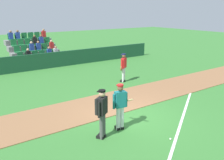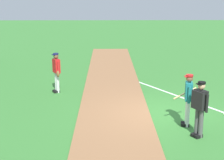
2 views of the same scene
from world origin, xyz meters
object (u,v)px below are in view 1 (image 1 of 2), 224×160
umpire_home_plate (102,111)px  batter_teal_jersey (120,105)px  runner_red_jersey (124,67)px  baseball (170,139)px

umpire_home_plate → batter_teal_jersey: bearing=9.0°
runner_red_jersey → baseball: (-2.89, -6.47, -0.93)m
batter_teal_jersey → baseball: batter_teal_jersey is taller
batter_teal_jersey → baseball: bearing=-59.0°
batter_teal_jersey → umpire_home_plate: same height
umpire_home_plate → baseball: bearing=-38.5°
batter_teal_jersey → umpire_home_plate: size_ratio=1.00×
baseball → umpire_home_plate: bearing=141.5°
runner_red_jersey → baseball: 7.14m
umpire_home_plate → runner_red_jersey: (4.73, 5.00, -0.04)m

